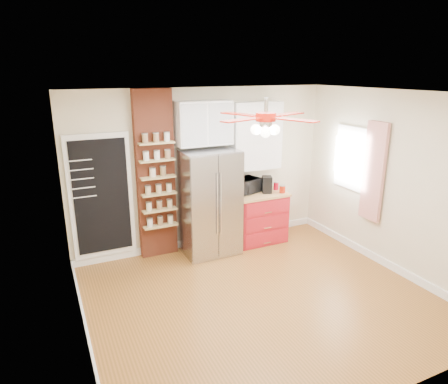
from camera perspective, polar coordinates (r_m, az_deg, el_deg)
name	(u,v)px	position (r m, az deg, el deg)	size (l,w,h in m)	color
floor	(260,298)	(5.62, 5.20, -14.79)	(4.50, 4.50, 0.00)	#945A25
ceiling	(266,93)	(4.79, 6.08, 13.83)	(4.50, 4.50, 0.00)	white
wall_back	(203,169)	(6.77, -3.00, 3.27)	(4.50, 0.02, 2.70)	beige
wall_front	(386,274)	(3.61, 22.16, -10.81)	(4.50, 0.02, 2.70)	beige
wall_left	(74,233)	(4.41, -20.62, -5.53)	(0.02, 4.00, 2.70)	beige
wall_right	(394,183)	(6.45, 23.12, 1.19)	(0.02, 4.00, 2.70)	beige
chalkboard	(101,197)	(6.39, -17.10, -0.66)	(0.95, 0.05, 1.95)	white
brick_pillar	(156,176)	(6.44, -9.76, 2.31)	(0.60, 0.16, 2.70)	brown
fridge	(209,202)	(6.56, -2.12, -1.51)	(0.90, 0.70, 1.75)	#A9A9AE
upper_glass_cabinet	(204,123)	(6.45, -2.93, 9.81)	(0.90, 0.35, 0.70)	white
red_cabinet	(258,217)	(7.15, 4.95, -3.55)	(0.94, 0.64, 0.90)	#AD1822
upper_shelf_unit	(256,136)	(6.93, 4.54, 7.99)	(0.90, 0.30, 1.15)	white
window	(352,158)	(7.00, 17.80, 4.61)	(0.04, 0.75, 1.05)	white
curtain	(374,172)	(6.60, 20.59, 2.72)	(0.06, 0.40, 1.55)	red
ceiling_fan	(266,117)	(4.81, 5.98, 10.55)	(1.40, 1.40, 0.44)	silver
toaster_oven	(246,186)	(6.96, 3.19, 0.91)	(0.47, 0.32, 0.26)	black
coffee_maker	(267,185)	(6.99, 6.15, 1.06)	(0.16, 0.18, 0.29)	black
canister_left	(282,189)	(7.04, 8.34, 0.39)	(0.10, 0.10, 0.13)	#AC1F09
canister_right	(276,186)	(7.21, 7.44, 0.85)	(0.09, 0.09, 0.14)	#A6091D
pantry_jar_oats	(152,173)	(6.28, -10.18, 2.74)	(0.09, 0.09, 0.13)	beige
pantry_jar_beans	(163,171)	(6.31, -8.72, 2.96)	(0.10, 0.10, 0.14)	olive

